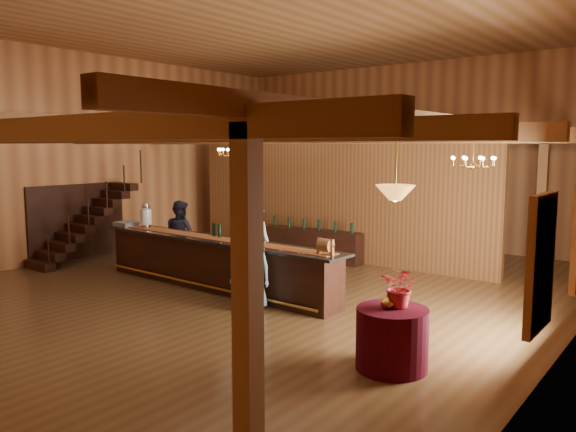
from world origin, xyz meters
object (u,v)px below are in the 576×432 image
Objects in this scene: round_table at (392,339)px; chandelier_right at (473,161)px; guest at (251,268)px; floor_plant at (426,244)px; raffle_drum at (325,245)px; beverage_dispenser at (146,216)px; pendant_lamp at (395,192)px; tasting_bar at (215,263)px; backbar_shelf at (311,245)px; chandelier_left at (235,152)px; staff_second at (181,235)px; bartender at (257,244)px.

chandelier_right reaches higher than round_table.
guest reaches higher than floor_plant.
beverage_dispenser is at bearing 177.33° from raffle_drum.
pendant_lamp reaches higher than beverage_dispenser.
backbar_shelf is (-0.12, 3.75, -0.14)m from tasting_bar.
raffle_drum is at bearing -55.00° from backbar_shelf.
raffle_drum is 4.50m from chandelier_left.
guest reaches higher than backbar_shelf.
raffle_drum is at bearing 174.49° from staff_second.
chandelier_left is 0.47× the size of staff_second.
chandelier_left reaches higher than floor_plant.
backbar_shelf is 1.69× the size of staff_second.
staff_second is 1.09× the size of guest.
beverage_dispenser is 7.49m from chandelier_right.
staff_second is at bearing 160.68° from round_table.
floor_plant reaches higher than backbar_shelf.
bartender is at bearing -166.35° from chandelier_right.
chandelier_right is 0.65× the size of floor_plant.
raffle_drum reaches higher than floor_plant.
staff_second reaches higher than floor_plant.
guest reaches higher than raffle_drum.
round_table is 7.35m from staff_second.
backbar_shelf is at bearing 69.70° from chandelier_left.
bartender is at bearing 151.01° from pendant_lamp.
chandelier_left is at bearing -134.27° from staff_second.
chandelier_left is at bearing -113.28° from backbar_shelf.
round_table is at bearing -70.04° from floor_plant.
raffle_drum is 1.45m from guest.
round_table is 3.47m from guest.
tasting_bar is at bearing 54.74° from bartender.
pendant_lamp is 0.73× the size of floor_plant.
staff_second is 3.90m from guest.
bartender is 1.40× the size of floor_plant.
floor_plant is at bearing 109.96° from round_table.
staff_second is at bearing 169.43° from raffle_drum.
floor_plant is at bearing 127.46° from chandelier_right.
pendant_lamp is 0.53× the size of staff_second.
tasting_bar is at bearing 161.68° from round_table.
staff_second is (-1.79, -2.98, 0.45)m from backbar_shelf.
guest is at bearing 162.30° from staff_second.
bartender is (-4.31, -1.05, -1.86)m from chandelier_right.
backbar_shelf is 3.00m from floor_plant.
round_table is 0.62× the size of guest.
beverage_dispenser is 6.81m from floor_plant.
raffle_drum is (2.90, -0.13, 0.71)m from tasting_bar.
beverage_dispenser reaches higher than backbar_shelf.
bartender is 1.11× the size of guest.
floor_plant is at bearing 91.71° from raffle_drum.
chandelier_right is at bearing 24.06° from guest.
floor_plant is at bearing 40.64° from beverage_dispenser.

